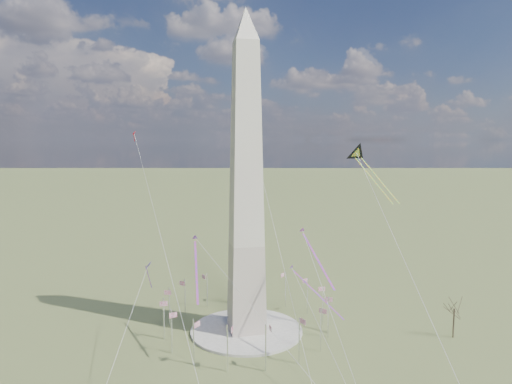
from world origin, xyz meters
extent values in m
plane|color=#4B5A2D|center=(0.00, 0.00, 0.00)|extent=(2000.00, 2000.00, 0.00)
cylinder|color=beige|center=(0.00, 0.00, 0.40)|extent=(36.00, 36.00, 0.80)
pyramid|color=beige|center=(0.00, 0.00, 95.80)|extent=(9.90, 9.90, 10.00)
cylinder|color=white|center=(26.00, 0.00, 6.50)|extent=(0.36, 0.36, 13.00)
cube|color=#AB1639|center=(26.00, 1.30, 11.80)|extent=(2.40, 0.08, 1.50)
cylinder|color=white|center=(24.02, 9.95, 6.50)|extent=(0.36, 0.36, 13.00)
cube|color=#AB1639|center=(23.52, 11.15, 11.80)|extent=(2.25, 0.99, 1.50)
cylinder|color=white|center=(18.38, 18.38, 6.50)|extent=(0.36, 0.36, 13.00)
cube|color=#AB1639|center=(17.47, 19.30, 11.80)|extent=(1.75, 1.75, 1.50)
cylinder|color=white|center=(9.95, 24.02, 6.50)|extent=(0.36, 0.36, 13.00)
cube|color=#AB1639|center=(8.75, 24.52, 11.80)|extent=(0.99, 2.25, 1.50)
cylinder|color=white|center=(0.00, 26.00, 6.50)|extent=(0.36, 0.36, 13.00)
cube|color=#AB1639|center=(-1.30, 26.00, 11.80)|extent=(0.08, 2.40, 1.50)
cylinder|color=white|center=(-9.95, 24.02, 6.50)|extent=(0.36, 0.36, 13.00)
cube|color=#AB1639|center=(-11.15, 23.52, 11.80)|extent=(0.99, 2.25, 1.50)
cylinder|color=white|center=(-18.38, 18.38, 6.50)|extent=(0.36, 0.36, 13.00)
cube|color=#AB1639|center=(-19.30, 17.47, 11.80)|extent=(1.75, 1.75, 1.50)
cylinder|color=white|center=(-24.02, 9.95, 6.50)|extent=(0.36, 0.36, 13.00)
cube|color=#AB1639|center=(-24.52, 8.75, 11.80)|extent=(2.25, 0.99, 1.50)
cylinder|color=white|center=(-26.00, 0.00, 6.50)|extent=(0.36, 0.36, 13.00)
cube|color=#AB1639|center=(-26.00, -1.30, 11.80)|extent=(2.40, 0.08, 1.50)
cylinder|color=white|center=(-24.02, -9.95, 6.50)|extent=(0.36, 0.36, 13.00)
cube|color=#AB1639|center=(-23.52, -11.15, 11.80)|extent=(2.25, 0.99, 1.50)
cylinder|color=white|center=(-18.38, -18.38, 6.50)|extent=(0.36, 0.36, 13.00)
cube|color=#AB1639|center=(-17.47, -19.30, 11.80)|extent=(1.75, 1.75, 1.50)
cylinder|color=white|center=(-9.95, -24.02, 6.50)|extent=(0.36, 0.36, 13.00)
cube|color=#AB1639|center=(-8.75, -24.52, 11.80)|extent=(0.99, 2.25, 1.50)
cylinder|color=white|center=(0.00, -26.00, 6.50)|extent=(0.36, 0.36, 13.00)
cube|color=#AB1639|center=(1.30, -26.00, 11.80)|extent=(0.08, 2.40, 1.50)
cylinder|color=white|center=(9.95, -24.02, 6.50)|extent=(0.36, 0.36, 13.00)
cube|color=#AB1639|center=(11.15, -23.52, 11.80)|extent=(0.99, 2.25, 1.50)
cylinder|color=white|center=(18.38, -18.38, 6.50)|extent=(0.36, 0.36, 13.00)
cube|color=#AB1639|center=(19.30, -17.47, 11.80)|extent=(1.75, 1.75, 1.50)
cylinder|color=white|center=(24.02, -9.95, 6.50)|extent=(0.36, 0.36, 13.00)
cube|color=#AB1639|center=(24.52, -8.75, 11.80)|extent=(2.25, 0.99, 1.50)
cylinder|color=#483B2C|center=(62.22, -18.37, 4.66)|extent=(0.47, 0.47, 9.32)
cube|color=orange|center=(41.61, -6.63, 48.98)|extent=(4.52, 18.42, 13.16)
cube|color=orange|center=(39.26, -7.15, 48.98)|extent=(4.52, 18.42, 13.16)
cube|color=navy|center=(-30.33, 4.13, 22.62)|extent=(1.95, 2.92, 2.26)
cube|color=red|center=(-30.33, 4.13, 18.89)|extent=(1.88, 2.48, 7.80)
cube|color=red|center=(16.58, -19.84, 27.79)|extent=(3.36, 18.50, 11.66)
cube|color=red|center=(-16.67, -10.15, 24.07)|extent=(1.82, 20.41, 12.78)
cube|color=red|center=(23.46, -1.59, 11.19)|extent=(12.59, 16.16, 12.47)
cube|color=red|center=(-34.70, 34.45, 63.94)|extent=(1.06, 1.56, 1.41)
cube|color=red|center=(-34.70, 34.45, 62.40)|extent=(0.55, 1.24, 3.22)
cube|color=white|center=(13.01, 49.29, 60.73)|extent=(1.58, 1.38, 1.51)
cube|color=white|center=(13.01, 49.29, 59.09)|extent=(0.32, 1.31, 3.45)
camera|label=1|loc=(-27.51, -138.22, 61.42)|focal=32.00mm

